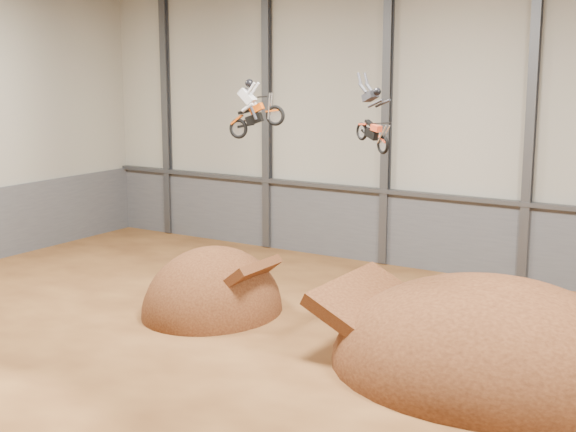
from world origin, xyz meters
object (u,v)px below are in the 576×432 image
at_px(fmx_rider_a, 259,103).
at_px(fmx_rider_b, 371,113).
at_px(takeoff_ramp, 213,312).
at_px(landing_ramp, 488,370).

relative_size(fmx_rider_a, fmx_rider_b, 0.97).
distance_m(takeoff_ramp, fmx_rider_b, 10.83).
bearing_deg(fmx_rider_b, landing_ramp, 46.48).
height_order(takeoff_ramp, fmx_rider_b, fmx_rider_b).
bearing_deg(takeoff_ramp, fmx_rider_a, 16.87).
distance_m(takeoff_ramp, landing_ramp, 10.97).
bearing_deg(takeoff_ramp, landing_ramp, -0.69).
distance_m(takeoff_ramp, fmx_rider_a, 8.32).
relative_size(landing_ramp, fmx_rider_b, 4.24).
distance_m(landing_ramp, fmx_rider_a, 12.20).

